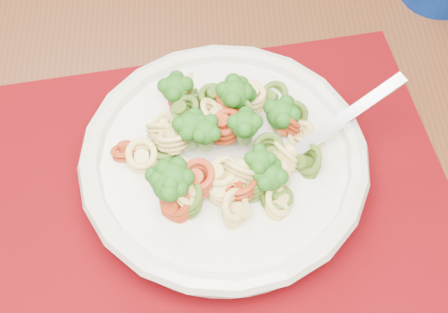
# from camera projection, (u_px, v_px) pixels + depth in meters

# --- Properties ---
(dining_table) EXTENTS (1.52, 1.19, 0.75)m
(dining_table) POSITION_uv_depth(u_px,v_px,m) (170.00, 131.00, 0.75)
(dining_table) COLOR #532717
(dining_table) RESTS_ON ground
(placemat) EXTENTS (0.52, 0.47, 0.00)m
(placemat) POSITION_uv_depth(u_px,v_px,m) (220.00, 192.00, 0.58)
(placemat) COLOR #5A0307
(placemat) RESTS_ON dining_table
(pasta_bowl) EXTENTS (0.26, 0.26, 0.05)m
(pasta_bowl) POSITION_uv_depth(u_px,v_px,m) (224.00, 163.00, 0.56)
(pasta_bowl) COLOR silver
(pasta_bowl) RESTS_ON placemat
(pasta_broccoli_heap) EXTENTS (0.22, 0.22, 0.06)m
(pasta_broccoli_heap) POSITION_uv_depth(u_px,v_px,m) (224.00, 153.00, 0.55)
(pasta_broccoli_heap) COLOR #DAB96C
(pasta_broccoli_heap) RESTS_ON pasta_bowl
(fork) EXTENTS (0.15, 0.14, 0.08)m
(fork) POSITION_uv_depth(u_px,v_px,m) (275.00, 167.00, 0.54)
(fork) COLOR silver
(fork) RESTS_ON pasta_bowl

